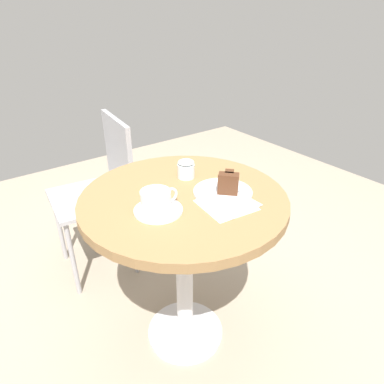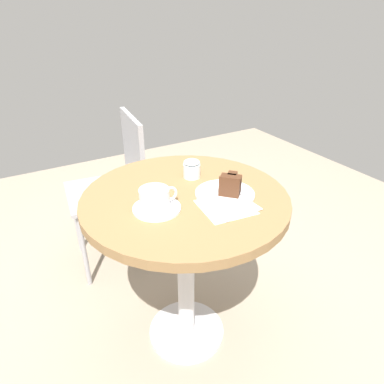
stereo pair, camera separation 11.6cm
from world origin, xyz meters
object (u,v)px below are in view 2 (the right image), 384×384
object	(u,v)px
teaspoon	(167,201)
cake_plate	(225,194)
sugar_pot	(192,169)
fork	(241,194)
cake_slice	(230,185)
coffee_cup	(155,198)
cafe_chair	(118,179)
saucer	(157,208)
napkin	(228,206)

from	to	relation	value
teaspoon	cake_plate	bearing A→B (deg)	30.37
cake_plate	sugar_pot	world-z (taller)	sugar_pot
teaspoon	fork	size ratio (longest dim) A/B	0.51
cake_slice	coffee_cup	bearing A→B (deg)	168.52
cafe_chair	teaspoon	bearing A→B (deg)	3.01
fork	sugar_pot	xyz separation A→B (m)	(-0.07, 0.23, 0.02)
saucer	cafe_chair	world-z (taller)	cafe_chair
cake_slice	fork	world-z (taller)	cake_slice
saucer	sugar_pot	distance (m)	0.28
coffee_cup	teaspoon	world-z (taller)	coffee_cup
teaspoon	fork	bearing A→B (deg)	24.16
coffee_cup	sugar_pot	world-z (taller)	coffee_cup
teaspoon	sugar_pot	size ratio (longest dim) A/B	1.05
cake_slice	cafe_chair	world-z (taller)	cafe_chair
coffee_cup	cafe_chair	bearing A→B (deg)	82.32
napkin	cafe_chair	distance (m)	0.85
cake_slice	napkin	distance (m)	0.09
fork	saucer	bearing A→B (deg)	-101.19
saucer	teaspoon	size ratio (longest dim) A/B	2.07
coffee_cup	cake_slice	world-z (taller)	cake_slice
coffee_cup	cake_slice	distance (m)	0.27
cafe_chair	cake_plate	bearing A→B (deg)	18.92
coffee_cup	cake_slice	bearing A→B (deg)	-11.48
saucer	cake_slice	world-z (taller)	cake_slice
teaspoon	cafe_chair	world-z (taller)	cafe_chair
coffee_cup	cafe_chair	world-z (taller)	cafe_chair
saucer	sugar_pot	xyz separation A→B (m)	(0.23, 0.16, 0.03)
sugar_pot	cafe_chair	bearing A→B (deg)	103.64
teaspoon	fork	world-z (taller)	fork
cake_slice	sugar_pot	size ratio (longest dim) A/B	1.25
cake_slice	cafe_chair	bearing A→B (deg)	102.85
teaspoon	sugar_pot	world-z (taller)	sugar_pot
coffee_cup	sugar_pot	xyz separation A→B (m)	(0.23, 0.15, -0.01)
coffee_cup	napkin	world-z (taller)	coffee_cup
teaspoon	napkin	world-z (taller)	teaspoon
cake_plate	fork	size ratio (longest dim) A/B	1.38
teaspoon	napkin	xyz separation A→B (m)	(0.17, -0.12, -0.01)
cake_plate	cafe_chair	bearing A→B (deg)	102.18
teaspoon	cake_plate	world-z (taller)	teaspoon
napkin	cake_slice	bearing A→B (deg)	49.69
cake_plate	cake_slice	bearing A→B (deg)	-48.38
teaspoon	napkin	size ratio (longest dim) A/B	0.41
napkin	sugar_pot	distance (m)	0.26
cake_slice	teaspoon	bearing A→B (deg)	163.24
teaspoon	saucer	bearing A→B (deg)	-116.41
fork	napkin	size ratio (longest dim) A/B	0.81
coffee_cup	napkin	bearing A→B (deg)	-26.98
teaspoon	cake_slice	bearing A→B (deg)	27.74
saucer	sugar_pot	size ratio (longest dim) A/B	2.17
teaspoon	cake_slice	world-z (taller)	cake_slice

